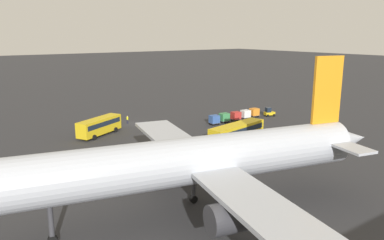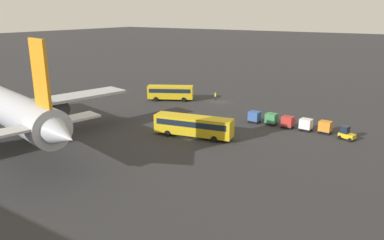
{
  "view_description": "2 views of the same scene",
  "coord_description": "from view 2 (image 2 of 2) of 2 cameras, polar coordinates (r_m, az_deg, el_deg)",
  "views": [
    {
      "loc": [
        35.18,
        71.94,
        19.05
      ],
      "look_at": [
        -1.24,
        19.87,
        4.36
      ],
      "focal_mm": 35.0,
      "sensor_mm": 36.0,
      "label": 1
    },
    {
      "loc": [
        -39.61,
        71.55,
        19.49
      ],
      "look_at": [
        -7.42,
        22.36,
        2.34
      ],
      "focal_mm": 35.0,
      "sensor_mm": 36.0,
      "label": 2
    }
  ],
  "objects": [
    {
      "name": "shuttle_bus_near",
      "position": [
        84.91,
        -3.31,
        4.34
      ],
      "size": [
        10.18,
        7.19,
        3.31
      ],
      "rotation": [
        0.0,
        0.0,
        0.5
      ],
      "color": "gold",
      "rests_on": "ground"
    },
    {
      "name": "ground_plane",
      "position": [
        84.07,
        4.13,
        2.82
      ],
      "size": [
        600.0,
        600.0,
        0.0
      ],
      "primitive_type": "plane",
      "color": "#2D2D30"
    },
    {
      "name": "cargo_cart_blue",
      "position": [
        68.63,
        9.49,
        0.58
      ],
      "size": [
        2.1,
        1.81,
        2.06
      ],
      "rotation": [
        0.0,
        0.0,
        -0.07
      ],
      "color": "#38383D",
      "rests_on": "ground"
    },
    {
      "name": "shuttle_bus_far",
      "position": [
        59.81,
        0.21,
        -0.73
      ],
      "size": [
        13.09,
        5.3,
        3.36
      ],
      "rotation": [
        0.0,
        0.0,
        0.2
      ],
      "color": "gold",
      "rests_on": "ground"
    },
    {
      "name": "baggage_tug",
      "position": [
        63.7,
        22.46,
        -1.94
      ],
      "size": [
        2.66,
        2.17,
        2.1
      ],
      "rotation": [
        0.0,
        0.0,
        -0.27
      ],
      "color": "gold",
      "rests_on": "ground"
    },
    {
      "name": "cargo_cart_green",
      "position": [
        67.86,
        12.01,
        0.26
      ],
      "size": [
        2.1,
        1.81,
        2.06
      ],
      "rotation": [
        0.0,
        0.0,
        -0.07
      ],
      "color": "#38383D",
      "rests_on": "ground"
    },
    {
      "name": "cargo_cart_red",
      "position": [
        66.57,
        14.38,
        -0.21
      ],
      "size": [
        2.1,
        1.81,
        2.06
      ],
      "rotation": [
        0.0,
        0.0,
        -0.07
      ],
      "color": "#38383D",
      "rests_on": "ground"
    },
    {
      "name": "worker_person",
      "position": [
        85.23,
        3.59,
        3.62
      ],
      "size": [
        0.38,
        0.38,
        1.74
      ],
      "color": "#1E1E2D",
      "rests_on": "ground"
    },
    {
      "name": "cargo_cart_white",
      "position": [
        65.89,
        16.97,
        -0.58
      ],
      "size": [
        2.1,
        1.81,
        2.06
      ],
      "rotation": [
        0.0,
        0.0,
        -0.07
      ],
      "color": "#38383D",
      "rests_on": "ground"
    },
    {
      "name": "cargo_cart_orange",
      "position": [
        65.5,
        19.65,
        -0.93
      ],
      "size": [
        2.1,
        1.81,
        2.06
      ],
      "rotation": [
        0.0,
        0.0,
        -0.07
      ],
      "color": "#38383D",
      "rests_on": "ground"
    }
  ]
}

